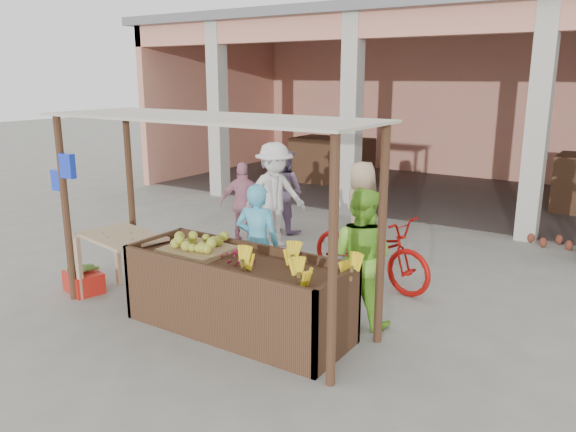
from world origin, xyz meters
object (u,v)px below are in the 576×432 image
Objects in this scene: fruit_stall at (238,297)px; red_crate at (84,282)px; side_table at (122,245)px; motorcycle at (370,248)px; vendor_blue at (257,239)px; vendor_green at (361,253)px.

red_crate is (-2.45, -0.22, -0.26)m from fruit_stall.
motorcycle reaches higher than side_table.
motorcycle is at bearing -145.11° from vendor_blue.
side_table reaches higher than fruit_stall.
side_table reaches higher than red_crate.
side_table is at bearing 19.23° from vendor_green.
motorcycle is (-0.43, 1.20, -0.33)m from vendor_green.
fruit_stall is 1.53× the size of vendor_green.
fruit_stall is at bearing 40.84° from vendor_green.
motorcycle is at bearing -71.20° from vendor_green.
fruit_stall is at bearing 14.19° from side_table.
fruit_stall is 1.80m from side_table.
vendor_blue is 0.96× the size of vendor_green.
vendor_blue is at bearing 41.35° from red_crate.
fruit_stall is 1.00m from vendor_blue.
vendor_blue is at bearing 154.10° from motorcycle.
motorcycle is (0.62, 2.14, 0.12)m from fruit_stall.
side_table is 3.28m from motorcycle.
vendor_blue is (2.11, 1.06, 0.68)m from red_crate.
vendor_green reaches higher than motorcycle.
fruit_stall is at bearing 93.17° from vendor_blue.
side_table is 0.73× the size of vendor_blue.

